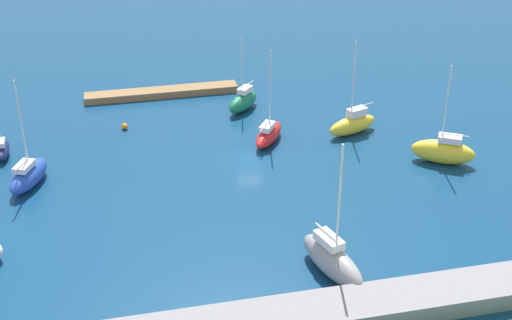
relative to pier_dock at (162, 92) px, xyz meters
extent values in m
plane|color=navy|center=(-7.33, 19.28, -0.44)|extent=(160.00, 160.00, 0.00)
cube|color=olive|center=(0.00, 0.00, 0.00)|extent=(19.36, 2.34, 0.89)
cube|color=gray|center=(-7.33, 45.43, 0.31)|extent=(74.83, 3.94, 1.51)
ellipsoid|color=gray|center=(-9.65, 40.14, 0.87)|extent=(4.35, 7.93, 2.63)
cube|color=silver|center=(-9.47, 39.55, 2.56)|extent=(2.06, 3.01, 0.74)
cylinder|color=silver|center=(-9.77, 40.50, 6.92)|extent=(0.18, 0.18, 9.47)
cylinder|color=silver|center=(-9.33, 39.12, 3.08)|extent=(1.01, 2.82, 0.15)
ellipsoid|color=yellow|center=(-20.07, 15.72, 0.60)|extent=(6.63, 3.92, 2.09)
cube|color=silver|center=(-20.55, 15.55, 2.10)|extent=(2.54, 1.83, 0.92)
cylinder|color=silver|center=(-19.77, 15.83, 6.17)|extent=(0.15, 0.15, 9.06)
cylinder|color=silver|center=(-21.23, 15.30, 2.71)|extent=(2.98, 1.18, 0.12)
ellipsoid|color=#19724C|center=(-9.23, 6.68, 0.65)|extent=(5.19, 5.40, 2.19)
cube|color=silver|center=(-9.54, 6.35, 2.08)|extent=(2.20, 2.25, 0.65)
cylinder|color=silver|center=(-9.04, 6.89, 5.32)|extent=(0.14, 0.14, 7.14)
cylinder|color=silver|center=(-9.98, 5.88, 2.55)|extent=(1.96, 2.11, 0.11)
ellipsoid|color=#2347B2|center=(15.16, 19.86, 0.64)|extent=(4.64, 6.87, 2.17)
cube|color=silver|center=(15.37, 20.34, 2.00)|extent=(2.15, 2.69, 0.56)
cylinder|color=silver|center=(15.03, 19.56, 6.19)|extent=(0.16, 0.16, 8.93)
cylinder|color=silver|center=(15.55, 20.74, 2.43)|extent=(1.15, 2.41, 0.13)
ellipsoid|color=red|center=(-10.24, 15.80, 0.48)|extent=(5.03, 6.20, 1.84)
cube|color=silver|center=(-9.97, 16.21, 1.69)|extent=(2.19, 2.49, 0.58)
cylinder|color=silver|center=(-10.41, 15.54, 5.80)|extent=(0.15, 0.15, 8.82)
cylinder|color=silver|center=(-9.58, 16.79, 2.13)|extent=(1.77, 2.57, 0.12)
ellipsoid|color=#141E4C|center=(18.33, 12.79, 0.32)|extent=(1.52, 4.73, 1.52)
cube|color=silver|center=(18.33, 13.17, 1.34)|extent=(0.89, 1.71, 0.53)
ellipsoid|color=yellow|center=(-26.94, 24.42, 0.83)|extent=(6.84, 5.26, 2.55)
cube|color=silver|center=(-27.40, 24.68, 2.44)|extent=(2.74, 2.37, 0.67)
cylinder|color=silver|center=(-26.65, 24.26, 6.23)|extent=(0.16, 0.16, 8.24)
cylinder|color=silver|center=(-27.83, 24.93, 2.93)|extent=(2.40, 1.45, 0.13)
sphere|color=orange|center=(5.22, 8.94, -0.08)|extent=(0.73, 0.73, 0.73)
camera|label=1|loc=(6.47, 83.76, 35.00)|focal=49.38mm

